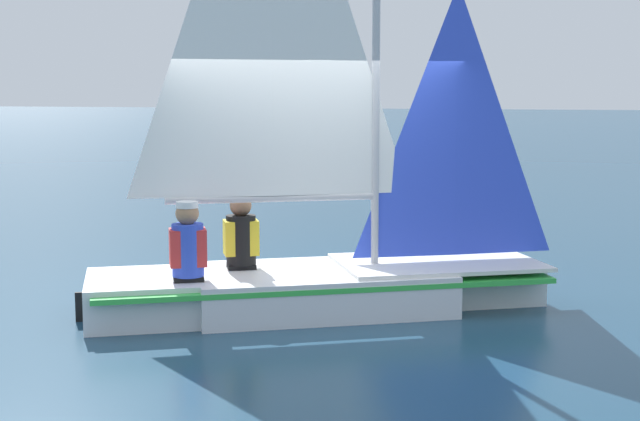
# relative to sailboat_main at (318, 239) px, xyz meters

# --- Properties ---
(ground_plane) EXTENTS (260.00, 260.00, 0.00)m
(ground_plane) POSITION_rel_sailboat_main_xyz_m (0.02, 0.01, -0.72)
(ground_plane) COLOR navy
(sailboat_main) EXTENTS (4.50, 3.69, 5.42)m
(sailboat_main) POSITION_rel_sailboat_main_xyz_m (0.00, 0.00, 0.00)
(sailboat_main) COLOR silver
(sailboat_main) RESTS_ON ground_plane
(sailor_helm) EXTENTS (0.43, 0.42, 1.16)m
(sailor_helm) POSITION_rel_sailboat_main_xyz_m (-0.74, -0.24, -0.09)
(sailor_helm) COLOR black
(sailor_helm) RESTS_ON ground_plane
(sailor_crew) EXTENTS (0.43, 0.42, 1.16)m
(sailor_crew) POSITION_rel_sailboat_main_xyz_m (-0.94, -0.96, -0.09)
(sailor_crew) COLOR black
(sailor_crew) RESTS_ON ground_plane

